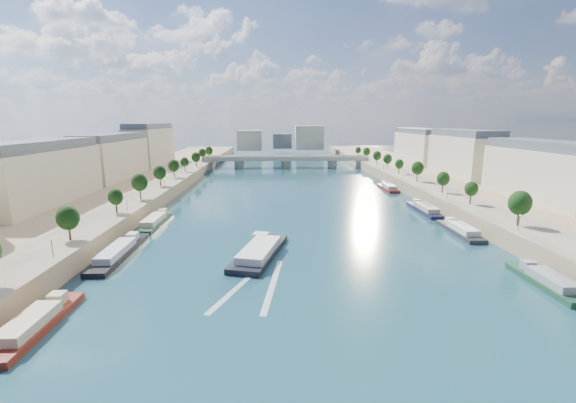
{
  "coord_description": "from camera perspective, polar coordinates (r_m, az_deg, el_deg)",
  "views": [
    {
      "loc": [
        -8.04,
        -44.81,
        32.06
      ],
      "look_at": [
        -3.43,
        82.68,
        5.0
      ],
      "focal_mm": 24.0,
      "sensor_mm": 36.0,
      "label": 1
    }
  ],
  "objects": [
    {
      "name": "wake",
      "position": [
        78.56,
        -4.65,
        -12.13
      ],
      "size": [
        13.93,
        25.94,
        0.04
      ],
      "color": "silver",
      "rests_on": "ground"
    },
    {
      "name": "buildings_left",
      "position": [
        175.37,
        -28.23,
        5.45
      ],
      "size": [
        16.0,
        226.0,
        23.2
      ],
      "color": "beige",
      "rests_on": "ground"
    },
    {
      "name": "ground",
      "position": [
        148.53,
        1.08,
        -0.49
      ],
      "size": [
        700.0,
        700.0,
        0.0
      ],
      "primitive_type": "plane",
      "color": "#0C2435",
      "rests_on": "ground"
    },
    {
      "name": "moored_barges_left",
      "position": [
        88.26,
        -27.49,
        -10.16
      ],
      "size": [
        5.0,
        119.1,
        3.6
      ],
      "color": "#191835",
      "rests_on": "ground"
    },
    {
      "name": "quay_right",
      "position": [
        168.08,
        26.41,
        0.58
      ],
      "size": [
        44.0,
        520.0,
        5.0
      ],
      "primitive_type": "cube",
      "color": "#9E8460",
      "rests_on": "ground"
    },
    {
      "name": "pave_right",
      "position": [
        161.02,
        21.79,
        1.46
      ],
      "size": [
        14.0,
        520.0,
        0.1
      ],
      "primitive_type": "cube",
      "color": "gray",
      "rests_on": "quay_right"
    },
    {
      "name": "trees_left",
      "position": [
        155.64,
        -19.64,
        3.31
      ],
      "size": [
        4.8,
        268.8,
        8.26
      ],
      "color": "#382B1E",
      "rests_on": "ground"
    },
    {
      "name": "buildings_right",
      "position": [
        183.0,
        28.65,
        5.63
      ],
      "size": [
        16.0,
        226.0,
        23.2
      ],
      "color": "beige",
      "rests_on": "ground"
    },
    {
      "name": "moored_barges_right",
      "position": [
        118.39,
        24.99,
        -4.47
      ],
      "size": [
        5.0,
        166.95,
        3.6
      ],
      "color": "black",
      "rests_on": "ground"
    },
    {
      "name": "tour_barge",
      "position": [
        93.63,
        -4.22,
        -7.42
      ],
      "size": [
        14.18,
        28.13,
        3.73
      ],
      "rotation": [
        0.0,
        0.0,
        -0.25
      ],
      "color": "black",
      "rests_on": "ground"
    },
    {
      "name": "lamps_left",
      "position": [
        144.01,
        -20.03,
        1.54
      ],
      "size": [
        0.36,
        200.36,
        4.28
      ],
      "color": "black",
      "rests_on": "ground"
    },
    {
      "name": "bridge",
      "position": [
        264.76,
        -0.32,
        6.13
      ],
      "size": [
        112.0,
        12.0,
        8.15
      ],
      "color": "#C1B79E",
      "rests_on": "ground"
    },
    {
      "name": "pave_left",
      "position": [
        155.23,
        -20.43,
        1.2
      ],
      "size": [
        14.0,
        520.0,
        0.1
      ],
      "primitive_type": "cube",
      "color": "gray",
      "rests_on": "quay_left"
    },
    {
      "name": "trees_right",
      "position": [
        168.54,
        19.96,
        3.9
      ],
      "size": [
        4.8,
        268.8,
        8.26
      ],
      "color": "#382B1E",
      "rests_on": "ground"
    },
    {
      "name": "quay_left",
      "position": [
        161.04,
        -25.43,
        0.22
      ],
      "size": [
        44.0,
        520.0,
        5.0
      ],
      "primitive_type": "cube",
      "color": "#9E8460",
      "rests_on": "ground"
    },
    {
      "name": "lamps_right",
      "position": [
        163.39,
        19.73,
        2.73
      ],
      "size": [
        0.36,
        200.36,
        4.28
      ],
      "color": "black",
      "rests_on": "ground"
    },
    {
      "name": "skyline",
      "position": [
        364.92,
        -0.31,
        9.24
      ],
      "size": [
        79.0,
        42.0,
        22.0
      ],
      "color": "beige",
      "rests_on": "ground"
    }
  ]
}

